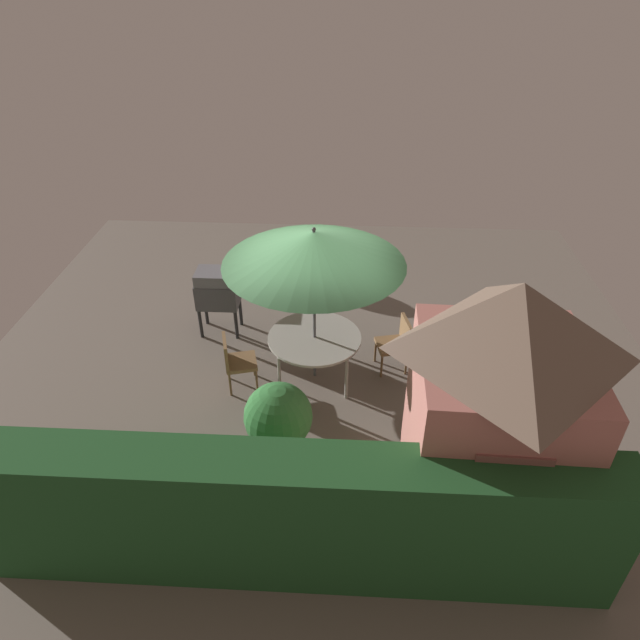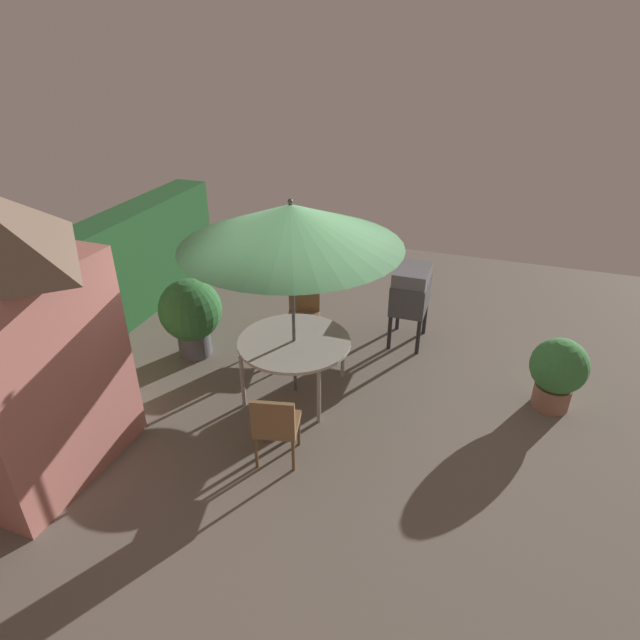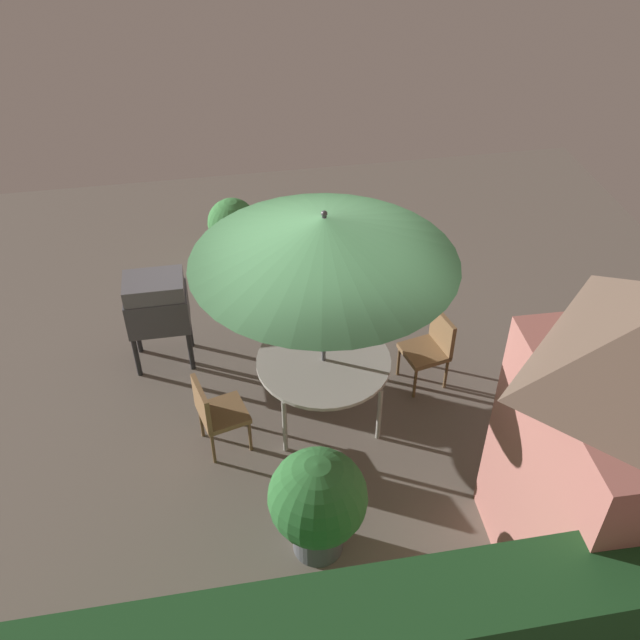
{
  "view_description": "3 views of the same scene",
  "coord_description": "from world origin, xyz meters",
  "px_view_note": "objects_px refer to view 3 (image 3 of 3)",
  "views": [
    {
      "loc": [
        -0.45,
        7.02,
        5.7
      ],
      "look_at": [
        -0.09,
        0.42,
        1.22
      ],
      "focal_mm": 31.2,
      "sensor_mm": 36.0,
      "label": 1
    },
    {
      "loc": [
        -5.25,
        -1.92,
        4.19
      ],
      "look_at": [
        0.1,
        -0.1,
        1.06
      ],
      "focal_mm": 29.67,
      "sensor_mm": 36.0,
      "label": 2
    },
    {
      "loc": [
        1.01,
        5.72,
        5.88
      ],
      "look_at": [
        0.02,
        0.09,
        1.21
      ],
      "focal_mm": 40.45,
      "sensor_mm": 36.0,
      "label": 3
    }
  ],
  "objects_px": {
    "patio_table": "(324,363)",
    "chair_far_side": "(215,411)",
    "chair_near_shed": "(431,345)",
    "potted_plant_by_shed": "(318,501)",
    "patio_umbrella": "(325,239)",
    "bbq_grill": "(157,304)",
    "potted_plant_by_grill": "(233,227)"
  },
  "relations": [
    {
      "from": "patio_table",
      "to": "chair_far_side",
      "type": "distance_m",
      "value": 1.24
    },
    {
      "from": "chair_near_shed",
      "to": "potted_plant_by_shed",
      "type": "xyz_separation_m",
      "value": [
        1.64,
        1.98,
        0.15
      ]
    },
    {
      "from": "patio_umbrella",
      "to": "chair_near_shed",
      "type": "xyz_separation_m",
      "value": [
        -1.28,
        -0.28,
        -1.74
      ]
    },
    {
      "from": "bbq_grill",
      "to": "potted_plant_by_shed",
      "type": "height_order",
      "value": "bbq_grill"
    },
    {
      "from": "patio_umbrella",
      "to": "potted_plant_by_shed",
      "type": "height_order",
      "value": "patio_umbrella"
    },
    {
      "from": "patio_umbrella",
      "to": "bbq_grill",
      "type": "relative_size",
      "value": 2.15
    },
    {
      "from": "patio_table",
      "to": "chair_near_shed",
      "type": "distance_m",
      "value": 1.33
    },
    {
      "from": "chair_near_shed",
      "to": "potted_plant_by_grill",
      "type": "xyz_separation_m",
      "value": [
        2.01,
        -2.88,
        0.01
      ]
    },
    {
      "from": "patio_table",
      "to": "patio_umbrella",
      "type": "distance_m",
      "value": 1.55
    },
    {
      "from": "patio_table",
      "to": "bbq_grill",
      "type": "bearing_deg",
      "value": -33.75
    },
    {
      "from": "patio_table",
      "to": "patio_umbrella",
      "type": "xyz_separation_m",
      "value": [
        0.0,
        0.0,
        1.55
      ]
    },
    {
      "from": "bbq_grill",
      "to": "chair_near_shed",
      "type": "relative_size",
      "value": 1.33
    },
    {
      "from": "chair_near_shed",
      "to": "potted_plant_by_grill",
      "type": "height_order",
      "value": "potted_plant_by_grill"
    },
    {
      "from": "patio_umbrella",
      "to": "bbq_grill",
      "type": "distance_m",
      "value": 2.51
    },
    {
      "from": "chair_near_shed",
      "to": "potted_plant_by_shed",
      "type": "relative_size",
      "value": 0.77
    },
    {
      "from": "potted_plant_by_shed",
      "to": "bbq_grill",
      "type": "bearing_deg",
      "value": -64.5
    },
    {
      "from": "patio_table",
      "to": "bbq_grill",
      "type": "height_order",
      "value": "bbq_grill"
    },
    {
      "from": "potted_plant_by_grill",
      "to": "chair_near_shed",
      "type": "bearing_deg",
      "value": 124.88
    },
    {
      "from": "chair_far_side",
      "to": "potted_plant_by_grill",
      "type": "height_order",
      "value": "potted_plant_by_grill"
    },
    {
      "from": "patio_table",
      "to": "chair_near_shed",
      "type": "height_order",
      "value": "chair_near_shed"
    },
    {
      "from": "patio_table",
      "to": "chair_far_side",
      "type": "relative_size",
      "value": 1.58
    },
    {
      "from": "chair_far_side",
      "to": "potted_plant_by_shed",
      "type": "xyz_separation_m",
      "value": [
        -0.82,
        1.39,
        0.15
      ]
    },
    {
      "from": "chair_near_shed",
      "to": "potted_plant_by_shed",
      "type": "height_order",
      "value": "potted_plant_by_shed"
    },
    {
      "from": "patio_umbrella",
      "to": "potted_plant_by_shed",
      "type": "xyz_separation_m",
      "value": [
        0.36,
        1.7,
        -1.59
      ]
    },
    {
      "from": "patio_table",
      "to": "chair_near_shed",
      "type": "xyz_separation_m",
      "value": [
        -1.28,
        -0.28,
        -0.19
      ]
    },
    {
      "from": "potted_plant_by_shed",
      "to": "potted_plant_by_grill",
      "type": "distance_m",
      "value": 4.88
    },
    {
      "from": "chair_far_side",
      "to": "potted_plant_by_grill",
      "type": "xyz_separation_m",
      "value": [
        -0.46,
        -3.47,
        0.01
      ]
    },
    {
      "from": "patio_umbrella",
      "to": "chair_far_side",
      "type": "xyz_separation_m",
      "value": [
        1.19,
        0.31,
        -1.74
      ]
    },
    {
      "from": "patio_table",
      "to": "patio_umbrella",
      "type": "bearing_deg",
      "value": 87.32
    },
    {
      "from": "bbq_grill",
      "to": "potted_plant_by_shed",
      "type": "relative_size",
      "value": 1.03
    },
    {
      "from": "patio_table",
      "to": "chair_near_shed",
      "type": "relative_size",
      "value": 1.58
    },
    {
      "from": "bbq_grill",
      "to": "patio_table",
      "type": "bearing_deg",
      "value": 146.25
    }
  ]
}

